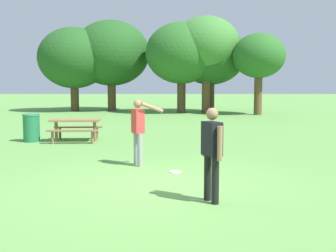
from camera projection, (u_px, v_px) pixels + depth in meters
The scene contains 12 objects.
ground_plane at pixel (155, 185), 8.75m from camera, with size 120.00×120.00×0.00m, color #609947.
person_thrower at pixel (212, 148), 7.40m from camera, with size 0.36×0.56×1.64m.
person_catcher at pixel (138, 127), 10.62m from camera, with size 0.82×0.56×1.64m.
frisbee at pixel (175, 172), 9.92m from camera, with size 0.28×0.28×0.03m, color white.
picnic_table_near at pixel (75, 125), 14.92m from camera, with size 1.74×1.47×0.77m.
trash_can_beside_table at pixel (31, 128), 14.86m from camera, with size 0.59×0.59×0.96m.
tree_tall_left at pixel (74, 58), 29.31m from camera, with size 4.86×4.86×5.70m.
tree_broad_center at pixel (111, 53), 29.94m from camera, with size 5.31×5.31×6.26m.
tree_far_right at pixel (181, 53), 27.80m from camera, with size 4.64×4.64×5.85m.
tree_slender_mid at pixel (206, 45), 27.52m from camera, with size 4.22×4.22×6.19m.
tree_back_left at pixel (210, 55), 28.33m from camera, with size 4.61×4.61×5.74m.
tree_back_right at pixel (259, 56), 26.28m from camera, with size 3.21×3.21×4.98m.
Camera 1 is at (0.26, -8.58, 2.10)m, focal length 46.20 mm.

